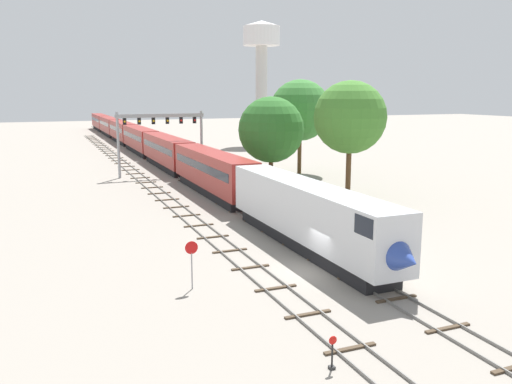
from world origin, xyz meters
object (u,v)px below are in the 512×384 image
at_px(passenger_train, 139,139).
at_px(switch_stand, 332,357).
at_px(trackside_tree_mid, 271,130).
at_px(trackside_tree_right, 300,110).
at_px(water_tower, 261,52).
at_px(trackside_tree_left, 350,117).
at_px(stop_sign, 192,258).
at_px(signal_gantry, 161,128).

distance_m(passenger_train, switch_stand, 84.77).
distance_m(trackside_tree_mid, trackside_tree_right, 11.17).
relative_size(water_tower, switch_stand, 18.38).
bearing_deg(passenger_train, trackside_tree_left, -76.46).
bearing_deg(water_tower, stop_sign, -115.41).
xyz_separation_m(signal_gantry, stop_sign, (-7.75, -43.37, -4.62)).
bearing_deg(trackside_tree_mid, switch_stand, -110.61).
distance_m(water_tower, trackside_tree_mid, 57.39).
xyz_separation_m(switch_stand, trackside_tree_mid, (15.56, 41.35, 6.34)).
height_order(passenger_train, water_tower, water_tower).
height_order(stop_sign, trackside_tree_right, trackside_tree_right).
bearing_deg(trackside_tree_right, passenger_train, 114.72).
bearing_deg(signal_gantry, trackside_tree_mid, -50.51).
xyz_separation_m(water_tower, stop_sign, (-39.06, -82.24, -18.36)).
height_order(passenger_train, signal_gantry, signal_gantry).
bearing_deg(signal_gantry, trackside_tree_left, -57.19).
bearing_deg(passenger_train, trackside_tree_mid, -78.90).
xyz_separation_m(switch_stand, trackside_tree_right, (23.39, 49.05, 8.35)).
distance_m(switch_stand, trackside_tree_left, 37.65).
xyz_separation_m(passenger_train, trackside_tree_mid, (8.46, -43.10, 4.24)).
relative_size(signal_gantry, trackside_tree_left, 0.96).
bearing_deg(stop_sign, switch_stand, -75.20).
relative_size(switch_stand, stop_sign, 0.51).
distance_m(passenger_train, signal_gantry, 30.43).
relative_size(stop_sign, trackside_tree_mid, 0.26).
distance_m(switch_stand, trackside_tree_right, 54.98).
height_order(switch_stand, trackside_tree_mid, trackside_tree_mid).
bearing_deg(trackside_tree_left, passenger_train, 103.54).
bearing_deg(trackside_tree_left, trackside_tree_mid, 112.95).
bearing_deg(trackside_tree_left, switch_stand, -123.00).
distance_m(water_tower, trackside_tree_left, 65.47).
bearing_deg(trackside_tree_right, trackside_tree_left, -100.50).
xyz_separation_m(passenger_train, trackside_tree_right, (16.29, -35.40, 6.25)).
xyz_separation_m(signal_gantry, trackside_tree_mid, (10.71, -12.99, 0.37)).
relative_size(stop_sign, trackside_tree_left, 0.23).
height_order(switch_stand, trackside_tree_left, trackside_tree_left).
relative_size(signal_gantry, switch_stand, 8.29).
distance_m(switch_stand, trackside_tree_mid, 44.64).
bearing_deg(signal_gantry, passenger_train, 85.73).
bearing_deg(switch_stand, trackside_tree_right, 64.50).
relative_size(stop_sign, trackside_tree_right, 0.22).
bearing_deg(trackside_tree_right, stop_sign, -124.63).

